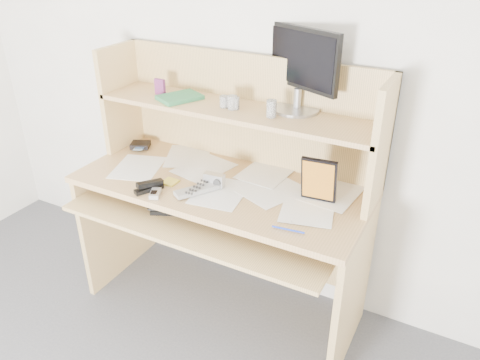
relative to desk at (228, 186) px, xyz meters
The scene contains 19 objects.
back_wall 0.60m from the desk, 90.00° to the left, with size 3.60×0.04×2.50m, color white.
desk is the anchor object (origin of this frame).
paper_clutter 0.10m from the desk, 90.00° to the right, with size 1.32×0.54×0.01m, color silver.
keyboard 0.20m from the desk, 108.13° to the right, with size 0.45×0.32×0.03m.
tv_remote 0.23m from the desk, 101.75° to the right, with size 0.06×0.21×0.02m, color gray.
flip_phone 0.38m from the desk, 121.29° to the right, with size 0.04×0.08×0.02m, color silver.
stapler 0.40m from the desk, 129.70° to the right, with size 0.04×0.14×0.04m, color black.
wallet 0.60m from the desk, behind, with size 0.10×0.08×0.03m, color black.
sticky_note_pad 0.29m from the desk, 138.30° to the right, with size 0.07×0.07×0.01m, color #F4FF43.
digital_camera 0.15m from the desk, 93.48° to the right, with size 0.10×0.04×0.06m, color #BBBBBE.
game_case 0.50m from the desk, ahead, with size 0.15×0.02×0.22m, color black.
blue_pen 0.54m from the desk, 34.29° to the right, with size 0.01×0.01×0.13m, color #1834B9.
card_box 0.60m from the desk, behind, with size 0.06×0.02×0.08m, color #A32515.
shelf_book 0.49m from the desk, behind, with size 0.14×0.20×0.02m, color #317B42.
chip_stack_a 0.42m from the desk, 85.11° to the left, with size 0.05×0.05×0.06m, color black.
chip_stack_b 0.42m from the desk, 69.41° to the left, with size 0.04×0.04×0.06m, color white.
chip_stack_c 0.42m from the desk, 131.48° to the left, with size 0.04×0.04×0.05m, color black.
chip_stack_d 0.47m from the desk, ahead, with size 0.04×0.04×0.08m, color silver.
monitor 0.67m from the desk, 33.53° to the left, with size 0.40×0.23×0.37m.
Camera 1 is at (1.00, -0.19, 1.80)m, focal length 35.00 mm.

